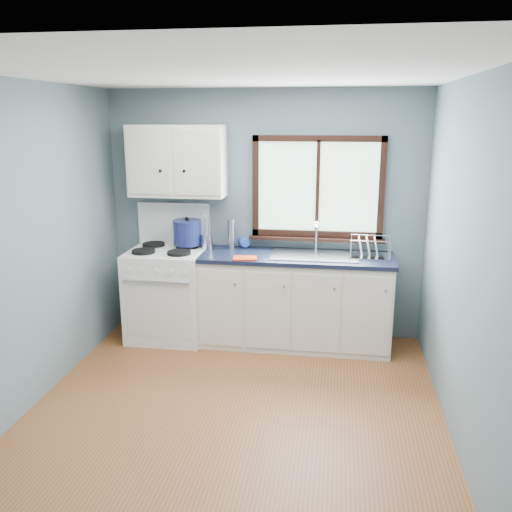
# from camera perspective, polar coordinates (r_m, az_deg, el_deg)

# --- Properties ---
(floor) EXTENTS (3.20, 3.60, 0.02)m
(floor) POSITION_cam_1_polar(r_m,az_deg,el_deg) (4.31, -2.57, -16.82)
(floor) COLOR brown
(floor) RESTS_ON ground
(ceiling) EXTENTS (3.20, 3.60, 0.02)m
(ceiling) POSITION_cam_1_polar(r_m,az_deg,el_deg) (3.69, -3.03, 18.85)
(ceiling) COLOR white
(ceiling) RESTS_ON wall_back
(wall_back) EXTENTS (3.20, 0.02, 2.50)m
(wall_back) POSITION_cam_1_polar(r_m,az_deg,el_deg) (5.55, 0.90, 4.34)
(wall_back) COLOR slate
(wall_back) RESTS_ON ground
(wall_front) EXTENTS (3.20, 0.02, 2.50)m
(wall_front) POSITION_cam_1_polar(r_m,az_deg,el_deg) (2.17, -12.43, -12.60)
(wall_front) COLOR slate
(wall_front) RESTS_ON ground
(wall_left) EXTENTS (0.02, 3.60, 2.50)m
(wall_left) POSITION_cam_1_polar(r_m,az_deg,el_deg) (4.41, -23.74, 0.44)
(wall_left) COLOR slate
(wall_left) RESTS_ON ground
(wall_right) EXTENTS (0.02, 3.60, 2.50)m
(wall_right) POSITION_cam_1_polar(r_m,az_deg,el_deg) (3.84, 21.51, -1.31)
(wall_right) COLOR slate
(wall_right) RESTS_ON ground
(gas_range) EXTENTS (0.76, 0.69, 1.36)m
(gas_range) POSITION_cam_1_polar(r_m,az_deg,el_deg) (5.63, -9.25, -3.66)
(gas_range) COLOR white
(gas_range) RESTS_ON floor
(base_cabinets) EXTENTS (1.85, 0.60, 0.88)m
(base_cabinets) POSITION_cam_1_polar(r_m,az_deg,el_deg) (5.43, 4.14, -5.13)
(base_cabinets) COLOR silver
(base_cabinets) RESTS_ON floor
(countertop) EXTENTS (1.89, 0.64, 0.04)m
(countertop) POSITION_cam_1_polar(r_m,az_deg,el_deg) (5.28, 4.24, -0.12)
(countertop) COLOR black
(countertop) RESTS_ON base_cabinets
(sink) EXTENTS (0.84, 0.46, 0.44)m
(sink) POSITION_cam_1_polar(r_m,az_deg,el_deg) (5.28, 6.18, -0.62)
(sink) COLOR silver
(sink) RESTS_ON countertop
(window) EXTENTS (1.36, 0.10, 1.03)m
(window) POSITION_cam_1_polar(r_m,az_deg,el_deg) (5.43, 6.49, 6.44)
(window) COLOR #9EC6A8
(window) RESTS_ON wall_back
(upper_cabinets) EXTENTS (0.95, 0.35, 0.70)m
(upper_cabinets) POSITION_cam_1_polar(r_m,az_deg,el_deg) (5.48, -8.31, 9.86)
(upper_cabinets) COLOR silver
(upper_cabinets) RESTS_ON wall_back
(skillet) EXTENTS (0.37, 0.25, 0.05)m
(skillet) POSITION_cam_1_polar(r_m,az_deg,el_deg) (5.58, -7.13, 1.49)
(skillet) COLOR black
(skillet) RESTS_ON gas_range
(stockpot) EXTENTS (0.34, 0.34, 0.29)m
(stockpot) POSITION_cam_1_polar(r_m,az_deg,el_deg) (5.54, -7.25, 2.50)
(stockpot) COLOR navy
(stockpot) RESTS_ON gas_range
(utensil_crock) EXTENTS (0.14, 0.14, 0.39)m
(utensil_crock) POSITION_cam_1_polar(r_m,az_deg,el_deg) (5.51, -5.22, 1.56)
(utensil_crock) COLOR silver
(utensil_crock) RESTS_ON countertop
(thermos) EXTENTS (0.08, 0.08, 0.30)m
(thermos) POSITION_cam_1_polar(r_m,az_deg,el_deg) (5.51, -2.62, 2.34)
(thermos) COLOR silver
(thermos) RESTS_ON countertop
(soap_bottle) EXTENTS (0.14, 0.14, 0.28)m
(soap_bottle) POSITION_cam_1_polar(r_m,az_deg,el_deg) (5.50, -1.11, 2.20)
(soap_bottle) COLOR blue
(soap_bottle) RESTS_ON countertop
(dish_towel) EXTENTS (0.24, 0.19, 0.02)m
(dish_towel) POSITION_cam_1_polar(r_m,az_deg,el_deg) (5.12, -1.17, -0.23)
(dish_towel) COLOR red
(dish_towel) RESTS_ON countertop
(dish_rack) EXTENTS (0.40, 0.31, 0.20)m
(dish_rack) POSITION_cam_1_polar(r_m,az_deg,el_deg) (5.30, 11.82, 0.48)
(dish_rack) COLOR silver
(dish_rack) RESTS_ON countertop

